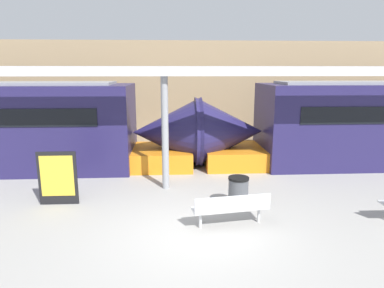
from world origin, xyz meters
TOP-DOWN VIEW (x-y plane):
  - ground_plane at (0.00, 0.00)m, footprint 60.00×60.00m
  - station_wall at (0.00, 9.86)m, footprint 56.00×0.20m
  - train_left at (7.96, 5.73)m, footprint 14.72×2.93m
  - bench_near at (1.02, 0.36)m, footprint 1.87×0.71m
  - trash_bin at (1.41, 1.54)m, footprint 0.56×0.56m
  - poster_board at (-3.47, 1.99)m, footprint 1.04×0.07m
  - support_column_near at (-0.57, 3.15)m, footprint 0.21×0.21m
  - canopy_beam at (-0.57, 3.15)m, footprint 28.00×0.60m

SIDE VIEW (x-z plane):
  - ground_plane at x=0.00m, z-range 0.00..0.00m
  - trash_bin at x=1.41m, z-range 0.00..0.83m
  - bench_near at x=1.02m, z-range 0.09..0.89m
  - poster_board at x=-3.47m, z-range 0.01..1.49m
  - train_left at x=7.96m, z-range -0.09..3.11m
  - support_column_near at x=-0.57m, z-range 0.00..3.45m
  - station_wall at x=0.00m, z-range 0.00..5.00m
  - canopy_beam at x=-0.57m, z-range 3.45..3.73m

